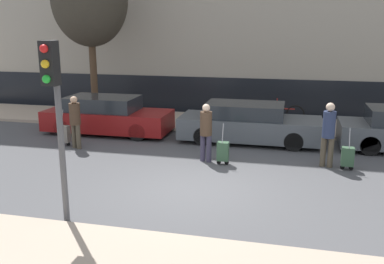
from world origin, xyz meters
The scene contains 13 objects.
ground_plane centered at (0.00, 0.00, 0.00)m, with size 80.00×80.00×0.00m, color #4C4C4F.
sidewalk_far centered at (0.00, 7.00, 0.06)m, with size 28.00×3.00×0.12m.
parked_car_0 centered at (-4.31, 4.65, 0.63)m, with size 4.54×1.73×1.34m.
parked_car_1 centered at (0.81, 4.64, 0.62)m, with size 4.67×1.74×1.31m.
pedestrian_left centered at (-4.45, 2.59, 0.95)m, with size 0.34×0.34×1.68m.
trolley_left centered at (-4.96, 2.78, 0.39)m, with size 0.34×0.29×1.20m.
pedestrian_center centered at (-0.15, 2.19, 0.95)m, with size 0.34×0.34×1.68m.
trolley_center centered at (0.37, 2.02, 0.38)m, with size 0.34×0.29×1.19m.
pedestrian_right centered at (3.19, 2.49, 1.03)m, with size 0.34×0.34×1.80m.
trolley_right centered at (3.72, 2.35, 0.37)m, with size 0.34×0.29×1.17m.
traffic_light centered at (-2.09, -2.36, 2.54)m, with size 0.28×0.47×3.55m.
parked_bicycle centered at (1.80, 7.35, 0.49)m, with size 1.77×0.06×0.96m.
bare_tree_near_crossing centered at (-5.77, 6.74, 4.78)m, with size 2.99×2.99×6.51m.
Camera 1 is at (2.17, -9.35, 3.80)m, focal length 40.00 mm.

